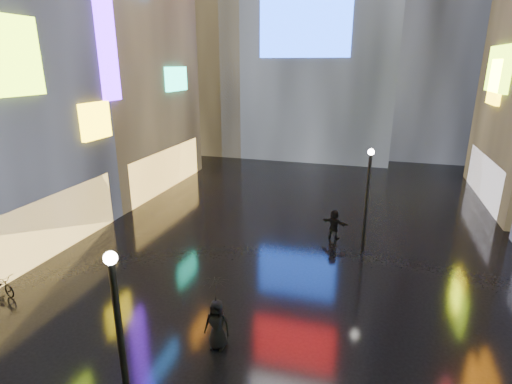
% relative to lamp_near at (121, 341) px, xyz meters
% --- Properties ---
extents(ground, '(140.00, 140.00, 0.00)m').
position_rel_lamp_near_xyz_m(ground, '(1.61, 13.41, -2.94)').
color(ground, black).
rests_on(ground, ground).
extents(building_left_far, '(10.28, 12.00, 22.00)m').
position_rel_lamp_near_xyz_m(building_left_far, '(-14.37, 19.42, 8.04)').
color(building_left_far, black).
rests_on(building_left_far, ground).
extents(tower_flank_left, '(10.00, 10.00, 26.00)m').
position_rel_lamp_near_xyz_m(tower_flank_left, '(-12.39, 35.41, 10.06)').
color(tower_flank_left, black).
rests_on(tower_flank_left, ground).
extents(lamp_near, '(0.30, 0.30, 5.20)m').
position_rel_lamp_near_xyz_m(lamp_near, '(0.00, 0.00, 0.00)').
color(lamp_near, black).
rests_on(lamp_near, ground).
extents(lamp_far, '(0.30, 0.30, 5.20)m').
position_rel_lamp_near_xyz_m(lamp_far, '(5.07, 12.64, 0.00)').
color(lamp_far, black).
rests_on(lamp_far, ground).
extents(pedestrian_4, '(0.88, 0.61, 1.74)m').
position_rel_lamp_near_xyz_m(pedestrian_4, '(0.76, 3.83, -2.07)').
color(pedestrian_4, black).
rests_on(pedestrian_4, ground).
extents(pedestrian_5, '(1.56, 0.94, 1.60)m').
position_rel_lamp_near_xyz_m(pedestrian_5, '(3.51, 13.71, -2.14)').
color(pedestrian_5, black).
rests_on(pedestrian_5, ground).
extents(umbrella_2, '(1.13, 1.12, 0.79)m').
position_rel_lamp_near_xyz_m(umbrella_2, '(0.76, 3.83, -0.80)').
color(umbrella_2, black).
rests_on(umbrella_2, pedestrian_4).
extents(bicycle, '(1.78, 0.94, 0.89)m').
position_rel_lamp_near_xyz_m(bicycle, '(-8.89, 4.32, -2.50)').
color(bicycle, black).
rests_on(bicycle, ground).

